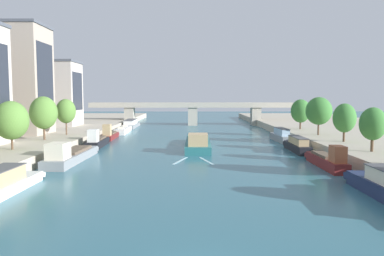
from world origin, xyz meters
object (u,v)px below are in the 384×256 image
(barge_midriver, at_px, (197,142))
(moored_boat_right_second, at_px, (326,160))
(moored_boat_left_far, at_px, (130,124))
(moored_boat_right_end, at_px, (296,145))
(moored_boat_left_end, at_px, (109,135))
(tree_left_third, at_px, (65,111))
(tree_right_second, at_px, (299,111))
(moored_boat_left_upstream, at_px, (69,155))
(tree_right_distant, at_px, (318,111))
(moored_boat_left_midway, at_px, (122,130))
(moored_boat_right_lone, at_px, (280,136))
(tree_right_past_mid, at_px, (343,118))
(moored_boat_left_lone, at_px, (96,141))
(tree_left_distant, at_px, (42,113))
(bridge_far, at_px, (192,111))
(tree_left_midway, at_px, (10,120))
(tree_right_third, at_px, (372,124))

(barge_midriver, relative_size, moored_boat_right_second, 1.76)
(moored_boat_left_far, height_order, moored_boat_right_end, moored_boat_right_end)
(moored_boat_left_end, distance_m, moored_boat_right_end, 38.36)
(moored_boat_left_end, bearing_deg, tree_left_third, -128.45)
(tree_right_second, bearing_deg, tree_left_third, -165.48)
(moored_boat_left_upstream, xyz_separation_m, tree_right_distant, (39.95, 19.16, 5.21))
(moored_boat_left_midway, distance_m, moored_boat_right_second, 55.86)
(moored_boat_right_lone, xyz_separation_m, tree_right_past_mid, (6.62, -14.36, 4.32))
(moored_boat_left_upstream, height_order, moored_boat_right_second, moored_boat_right_second)
(moored_boat_left_end, bearing_deg, moored_boat_right_second, -42.82)
(moored_boat_left_lone, relative_size, tree_right_past_mid, 1.78)
(barge_midriver, height_order, tree_left_distant, tree_left_distant)
(moored_boat_left_far, bearing_deg, tree_left_third, -99.53)
(barge_midriver, bearing_deg, moored_boat_left_far, 113.52)
(moored_boat_left_midway, height_order, moored_boat_right_second, moored_boat_right_second)
(moored_boat_left_far, xyz_separation_m, tree_left_third, (-6.15, -36.61, 5.14))
(moored_boat_left_upstream, relative_size, moored_boat_left_far, 1.00)
(moored_boat_left_upstream, distance_m, moored_boat_right_end, 34.78)
(moored_boat_right_end, distance_m, bridge_far, 57.72)
(moored_boat_left_upstream, bearing_deg, moored_boat_right_end, 16.01)
(moored_boat_right_lone, bearing_deg, moored_boat_left_upstream, -145.65)
(moored_boat_left_midway, xyz_separation_m, moored_boat_right_second, (33.54, -44.67, 0.29))
(bridge_far, bearing_deg, barge_midriver, -89.09)
(moored_boat_left_far, height_order, tree_right_second, tree_right_second)
(tree_right_distant, bearing_deg, moored_boat_left_end, 168.57)
(moored_boat_left_end, distance_m, tree_left_third, 11.42)
(moored_boat_left_upstream, bearing_deg, moored_boat_left_midway, 90.22)
(tree_left_third, distance_m, bridge_far, 51.15)
(moored_boat_left_upstream, height_order, tree_right_past_mid, tree_right_past_mid)
(moored_boat_right_lone, distance_m, tree_left_midway, 48.02)
(moored_boat_left_upstream, height_order, tree_left_midway, tree_left_midway)
(moored_boat_left_lone, bearing_deg, moored_boat_right_end, -9.78)
(moored_boat_right_second, relative_size, bridge_far, 0.19)
(moored_boat_right_second, bearing_deg, barge_midriver, 131.18)
(moored_boat_left_upstream, height_order, moored_boat_left_far, moored_boat_left_upstream)
(moored_boat_left_end, relative_size, moored_boat_right_lone, 1.00)
(moored_boat_left_upstream, height_order, tree_right_second, tree_right_second)
(tree_left_distant, bearing_deg, tree_right_second, 22.68)
(tree_left_third, height_order, bridge_far, tree_left_third)
(barge_midriver, xyz_separation_m, moored_boat_left_lone, (-17.70, 1.34, 0.06))
(bridge_far, bearing_deg, tree_left_distant, -114.83)
(barge_midriver, distance_m, tree_right_third, 27.87)
(barge_midriver, height_order, bridge_far, bridge_far)
(barge_midriver, xyz_separation_m, tree_right_distant, (22.44, 5.12, 5.23))
(barge_midriver, distance_m, moored_boat_left_end, 22.45)
(barge_midriver, height_order, moored_boat_right_lone, barge_midriver)
(moored_boat_left_midway, xyz_separation_m, tree_right_past_mid, (40.73, -31.70, 4.78))
(moored_boat_left_upstream, height_order, moored_boat_right_lone, moored_boat_left_upstream)
(moored_boat_left_upstream, relative_size, moored_boat_right_lone, 1.48)
(tree_left_distant, bearing_deg, moored_boat_left_midway, 75.01)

